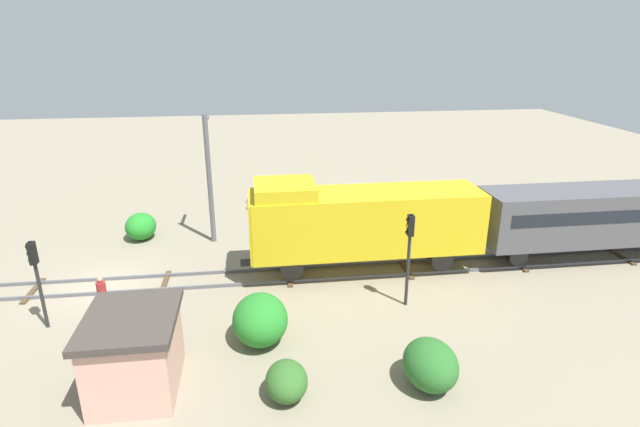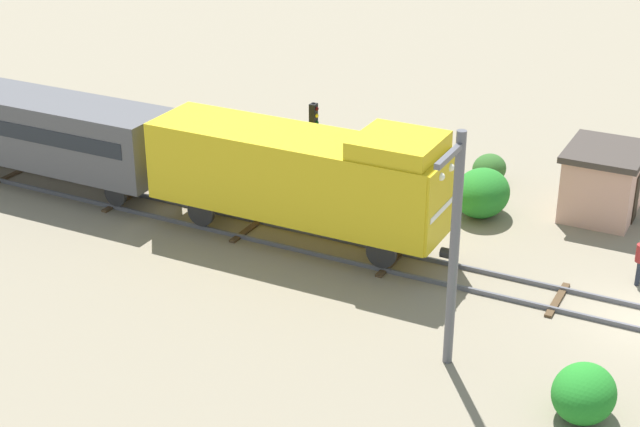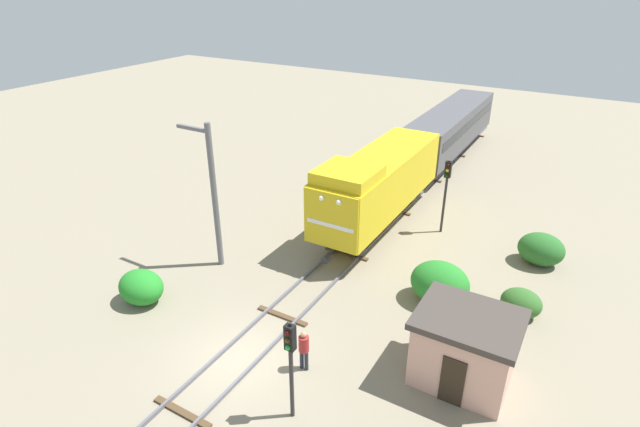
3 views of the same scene
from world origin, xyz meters
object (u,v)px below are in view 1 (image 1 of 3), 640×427
object	(u,v)px
traffic_signal_mid	(409,244)
relay_hut	(135,352)
traffic_signal_near	(36,269)
locomotive	(362,220)
passenger_car_leading	(615,212)
worker_near_track	(102,292)
catenary_mast	(209,176)

from	to	relation	value
traffic_signal_mid	relay_hut	bearing A→B (deg)	-68.54
traffic_signal_near	locomotive	bearing A→B (deg)	103.26
relay_hut	passenger_car_leading	bearing A→B (deg)	108.45
relay_hut	traffic_signal_mid	bearing A→B (deg)	111.46
traffic_signal_mid	worker_near_track	size ratio (longest dim) A/B	2.45
locomotive	catenary_mast	world-z (taller)	catenary_mast
locomotive	relay_hut	distance (m)	11.90
traffic_signal_near	relay_hut	world-z (taller)	traffic_signal_near
passenger_car_leading	worker_near_track	size ratio (longest dim) A/B	8.24
locomotive	catenary_mast	size ratio (longest dim) A/B	1.61
passenger_car_leading	traffic_signal_near	xyz separation A→B (m)	(3.20, -26.92, 0.07)
locomotive	passenger_car_leading	distance (m)	13.34
locomotive	passenger_car_leading	size ratio (longest dim) A/B	0.83
passenger_car_leading	traffic_signal_mid	bearing A→B (deg)	-74.24
traffic_signal_mid	catenary_mast	size ratio (longest dim) A/B	0.58
passenger_car_leading	relay_hut	world-z (taller)	passenger_car_leading
locomotive	traffic_signal_mid	bearing A→B (deg)	20.78
passenger_car_leading	catenary_mast	distance (m)	21.47
traffic_signal_mid	worker_near_track	distance (m)	13.03
passenger_car_leading	relay_hut	bearing A→B (deg)	-71.55
locomotive	traffic_signal_near	world-z (taller)	locomotive
traffic_signal_near	catenary_mast	world-z (taller)	catenary_mast
locomotive	traffic_signal_mid	size ratio (longest dim) A/B	2.79
worker_near_track	catenary_mast	xyz separation A→B (m)	(-7.47, 4.08, 2.85)
traffic_signal_mid	relay_hut	xyz separation A→B (m)	(4.10, -10.43, -1.50)
passenger_car_leading	traffic_signal_near	world-z (taller)	passenger_car_leading
locomotive	passenger_car_leading	bearing A→B (deg)	90.00
locomotive	traffic_signal_near	distance (m)	13.96
worker_near_track	catenary_mast	bearing A→B (deg)	63.92
catenary_mast	passenger_car_leading	bearing A→B (deg)	76.32
passenger_car_leading	worker_near_track	bearing A→B (deg)	-84.49
locomotive	catenary_mast	bearing A→B (deg)	-124.10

